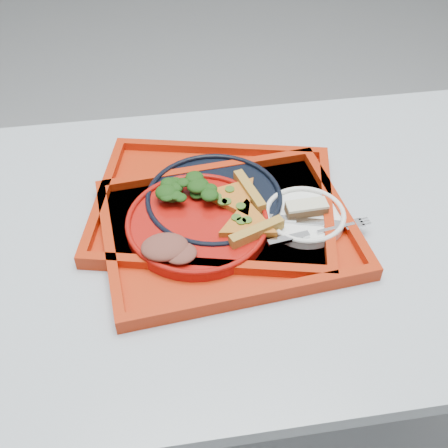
{
  "coord_description": "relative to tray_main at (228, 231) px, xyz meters",
  "views": [
    {
      "loc": [
        -0.2,
        -0.74,
        1.49
      ],
      "look_at": [
        -0.09,
        -0.02,
        0.78
      ],
      "focal_mm": 45.0,
      "sensor_mm": 36.0,
      "label": 1
    }
  ],
  "objects": [
    {
      "name": "dinner_plate",
      "position": [
        -0.06,
        0.01,
        0.02
      ],
      "size": [
        0.26,
        0.26,
        0.02
      ],
      "primitive_type": "cylinder",
      "color": "#990F0A",
      "rests_on": "tray_main"
    },
    {
      "name": "ground",
      "position": [
        0.08,
        0.01,
        -0.76
      ],
      "size": [
        10.0,
        10.0,
        0.0
      ],
      "primitive_type": "plane",
      "color": "#919499",
      "rests_on": "ground"
    },
    {
      "name": "tray_far",
      "position": [
        -0.02,
        0.07,
        0.0
      ],
      "size": [
        0.52,
        0.44,
        0.01
      ],
      "primitive_type": "cube",
      "rotation": [
        0.0,
        0.0,
        -0.23
      ],
      "color": "#AA2408",
      "rests_on": "table"
    },
    {
      "name": "table",
      "position": [
        0.08,
        0.01,
        -0.08
      ],
      "size": [
        1.6,
        0.8,
        0.75
      ],
      "color": "#A0AAB3",
      "rests_on": "ground"
    },
    {
      "name": "side_plate",
      "position": [
        0.14,
        0.0,
        0.01
      ],
      "size": [
        0.15,
        0.15,
        0.01
      ],
      "primitive_type": "cylinder",
      "color": "white",
      "rests_on": "tray_main"
    },
    {
      "name": "fork",
      "position": [
        0.15,
        -0.05,
        0.02
      ],
      "size": [
        0.19,
        0.05,
        0.01
      ],
      "primitive_type": "cube",
      "rotation": [
        0.0,
        0.0,
        0.15
      ],
      "color": "silver",
      "rests_on": "side_plate"
    },
    {
      "name": "pizza_slice_b",
      "position": [
        0.02,
        0.06,
        0.03
      ],
      "size": [
        0.15,
        0.14,
        0.02
      ],
      "primitive_type": null,
      "rotation": [
        0.0,
        0.0,
        3.39
      ],
      "color": "gold",
      "rests_on": "dinner_plate"
    },
    {
      "name": "salad_heap",
      "position": [
        -0.07,
        0.08,
        0.05
      ],
      "size": [
        0.1,
        0.09,
        0.05
      ],
      "primitive_type": "ellipsoid",
      "color": "black",
      "rests_on": "dinner_plate"
    },
    {
      "name": "pizza_slice_a",
      "position": [
        0.03,
        -0.01,
        0.03
      ],
      "size": [
        0.14,
        0.15,
        0.02
      ],
      "primitive_type": null,
      "rotation": [
        0.0,
        0.0,
        1.94
      ],
      "color": "gold",
      "rests_on": "dinner_plate"
    },
    {
      "name": "navy_plate",
      "position": [
        -0.02,
        0.07,
        0.01
      ],
      "size": [
        0.26,
        0.26,
        0.02
      ],
      "primitive_type": "cylinder",
      "color": "black",
      "rests_on": "tray_far"
    },
    {
      "name": "meat_portion",
      "position": [
        -0.12,
        -0.06,
        0.04
      ],
      "size": [
        0.08,
        0.07,
        0.02
      ],
      "primitive_type": "ellipsoid",
      "color": "brown",
      "rests_on": "dinner_plate"
    },
    {
      "name": "tray_main",
      "position": [
        0.0,
        0.0,
        0.0
      ],
      "size": [
        0.48,
        0.39,
        0.01
      ],
      "primitive_type": "cube",
      "rotation": [
        0.0,
        0.0,
        0.09
      ],
      "color": "#AA2408",
      "rests_on": "table"
    },
    {
      "name": "knife",
      "position": [
        0.14,
        -0.02,
        0.02
      ],
      "size": [
        0.18,
        0.06,
        0.01
      ],
      "primitive_type": "cube",
      "rotation": [
        0.0,
        0.0,
        -0.27
      ],
      "color": "silver",
      "rests_on": "side_plate"
    },
    {
      "name": "dessert_bar",
      "position": [
        0.15,
        0.01,
        0.03
      ],
      "size": [
        0.08,
        0.03,
        0.02
      ],
      "rotation": [
        0.0,
        0.0,
        0.03
      ],
      "color": "#492F18",
      "rests_on": "side_plate"
    }
  ]
}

